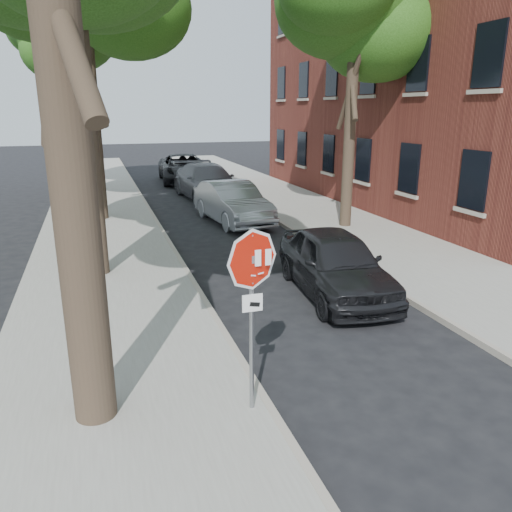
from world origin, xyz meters
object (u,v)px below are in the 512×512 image
(car_a, at_px, (335,263))
(car_b, at_px, (232,203))
(car_c, at_px, (207,182))
(stop_sign, at_px, (252,286))
(car_d, at_px, (184,168))
(tree_far, at_px, (79,43))
(apartment_building, at_px, (473,27))
(tree_right, at_px, (354,12))

(car_a, xyz_separation_m, car_b, (-0.26, 8.12, 0.02))
(car_c, bearing_deg, car_b, -97.19)
(stop_sign, height_order, car_d, stop_sign)
(car_a, relative_size, car_b, 0.94)
(tree_far, distance_m, car_d, 8.69)
(stop_sign, height_order, car_a, stop_sign)
(stop_sign, distance_m, car_b, 12.62)
(tree_far, bearing_deg, car_d, 26.65)
(stop_sign, xyz_separation_m, car_a, (3.30, 4.07, -1.19))
(apartment_building, xyz_separation_m, car_c, (-11.40, 3.67, -6.83))
(tree_far, bearing_deg, car_b, -60.49)
(car_a, bearing_deg, tree_right, 66.18)
(tree_right, height_order, car_b, tree_right)
(stop_sign, bearing_deg, car_b, 75.98)
(apartment_building, height_order, car_a, apartment_building)
(tree_right, xyz_separation_m, car_c, (-3.38, 7.56, -6.39))
(tree_right, relative_size, car_a, 2.11)
(stop_sign, bearing_deg, apartment_building, 43.65)
(car_a, bearing_deg, car_b, 97.09)
(apartment_building, relative_size, car_b, 4.29)
(apartment_building, relative_size, car_c, 3.54)
(apartment_building, bearing_deg, car_d, 139.61)
(apartment_building, bearing_deg, car_b, -171.04)
(apartment_building, xyz_separation_m, car_d, (-11.46, 9.75, -6.84))
(stop_sign, bearing_deg, car_d, 82.24)
(tree_far, relative_size, car_a, 2.11)
(tree_far, height_order, tree_right, same)
(apartment_building, bearing_deg, stop_sign, -136.35)
(tree_right, xyz_separation_m, car_d, (-3.44, 13.64, -6.40))
(tree_far, bearing_deg, apartment_building, -23.04)
(stop_sign, height_order, car_c, stop_sign)
(tree_right, bearing_deg, car_d, 104.15)
(car_a, distance_m, car_d, 19.71)
(car_a, height_order, car_c, car_c)
(apartment_building, bearing_deg, tree_far, 156.96)
(car_c, relative_size, car_d, 0.97)
(stop_sign, bearing_deg, car_c, 79.43)
(tree_right, bearing_deg, tree_far, 128.34)
(tree_far, distance_m, car_c, 9.00)
(tree_right, bearing_deg, car_b, 150.57)
(apartment_building, bearing_deg, car_c, 162.17)
(car_c, height_order, car_d, car_c)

